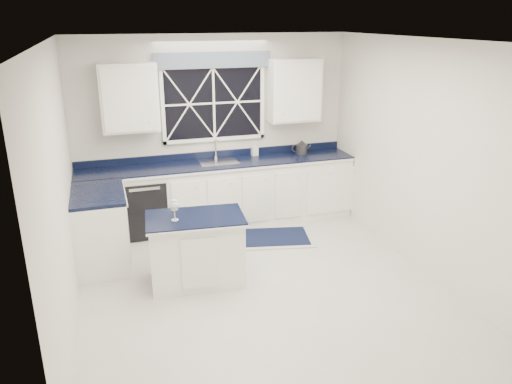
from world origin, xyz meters
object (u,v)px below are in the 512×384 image
object	(u,v)px
kettle	(302,148)
wine_glass	(174,206)
dishwasher	(144,205)
faucet	(216,149)
soap_bottle	(255,149)
island	(196,249)

from	to	relation	value
kettle	wine_glass	distance (m)	2.81
wine_glass	dishwasher	bearing A→B (deg)	97.11
faucet	soap_bottle	distance (m)	0.60
faucet	soap_bottle	size ratio (longest dim) A/B	1.50
kettle	soap_bottle	world-z (taller)	kettle
island	soap_bottle	bearing A→B (deg)	60.41
faucet	soap_bottle	world-z (taller)	faucet
soap_bottle	dishwasher	bearing A→B (deg)	-172.63
faucet	soap_bottle	xyz separation A→B (m)	(0.60, 0.03, -0.06)
kettle	wine_glass	bearing A→B (deg)	-125.56
kettle	soap_bottle	xyz separation A→B (m)	(-0.71, 0.12, 0.01)
soap_bottle	island	bearing A→B (deg)	-124.86
dishwasher	island	bearing A→B (deg)	-74.87
faucet	wine_glass	size ratio (longest dim) A/B	1.27
wine_glass	kettle	bearing A→B (deg)	38.23
kettle	soap_bottle	size ratio (longest dim) A/B	1.43
dishwasher	faucet	size ratio (longest dim) A/B	2.72
island	kettle	xyz separation A→B (m)	(1.98, 1.70, 0.63)
island	wine_glass	distance (m)	0.61
dishwasher	soap_bottle	xyz separation A→B (m)	(1.70, 0.22, 0.63)
kettle	soap_bottle	bearing A→B (deg)	-173.18
wine_glass	island	bearing A→B (deg)	8.86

